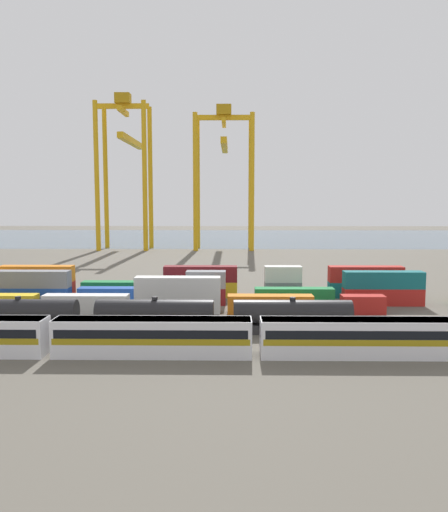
{
  "coord_description": "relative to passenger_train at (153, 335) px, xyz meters",
  "views": [
    {
      "loc": [
        7.23,
        -75.21,
        15.93
      ],
      "look_at": [
        5.88,
        17.08,
        6.0
      ],
      "focal_mm": 36.15,
      "sensor_mm": 36.0,
      "label": 1
    }
  ],
  "objects": [
    {
      "name": "ground_plane",
      "position": [
        0.85,
        63.59,
        -2.14
      ],
      "size": [
        420.0,
        420.0,
        0.0
      ],
      "primitive_type": "plane",
      "color": "#5B564C"
    },
    {
      "name": "harbour_water",
      "position": [
        0.85,
        172.58,
        -2.14
      ],
      "size": [
        400.0,
        110.0,
        0.01
      ],
      "primitive_type": "cube",
      "color": "#475B6B",
      "rests_on": "ground_plane"
    },
    {
      "name": "passenger_train",
      "position": [
        0.0,
        0.0,
        0.0
      ],
      "size": [
        62.78,
        3.14,
        3.9
      ],
      "color": "silver",
      "rests_on": "ground_plane"
    },
    {
      "name": "freight_tank_row",
      "position": [
        -1.2,
        9.6,
        -0.08
      ],
      "size": [
        47.57,
        2.91,
        4.37
      ],
      "color": "#232326",
      "rests_on": "ground_plane"
    },
    {
      "name": "shipping_container_2",
      "position": [
        -12.68,
        20.43,
        -0.84
      ],
      "size": [
        12.1,
        2.44,
        2.6
      ],
      "primitive_type": "cube",
      "color": "silver",
      "rests_on": "ground_plane"
    },
    {
      "name": "shipping_container_3",
      "position": [
        0.46,
        20.43,
        -0.84
      ],
      "size": [
        12.1,
        2.44,
        2.6
      ],
      "primitive_type": "cube",
      "color": "silver",
      "rests_on": "ground_plane"
    },
    {
      "name": "shipping_container_4",
      "position": [
        0.46,
        20.43,
        1.76
      ],
      "size": [
        12.1,
        2.44,
        2.6
      ],
      "primitive_type": "cube",
      "color": "silver",
      "rests_on": "shipping_container_3"
    },
    {
      "name": "shipping_container_5",
      "position": [
        13.59,
        20.43,
        -0.84
      ],
      "size": [
        12.1,
        2.44,
        2.6
      ],
      "primitive_type": "cube",
      "color": "orange",
      "rests_on": "ground_plane"
    },
    {
      "name": "shipping_container_6",
      "position": [
        26.73,
        20.43,
        -0.84
      ],
      "size": [
        6.04,
        2.44,
        2.6
      ],
      "primitive_type": "cube",
      "color": "#AD211C",
      "rests_on": "ground_plane"
    },
    {
      "name": "shipping_container_9",
      "position": [
        -22.98,
        26.5,
        -0.84
      ],
      "size": [
        12.1,
        2.44,
        2.6
      ],
      "primitive_type": "cube",
      "color": "#1C4299",
      "rests_on": "ground_plane"
    },
    {
      "name": "shipping_container_10",
      "position": [
        -22.98,
        26.5,
        1.76
      ],
      "size": [
        12.1,
        2.44,
        2.6
      ],
      "primitive_type": "cube",
      "color": "slate",
      "rests_on": "shipping_container_9"
    },
    {
      "name": "shipping_container_11",
      "position": [
        -9.41,
        26.5,
        -0.84
      ],
      "size": [
        12.1,
        2.44,
        2.6
      ],
      "primitive_type": "cube",
      "color": "#1C4299",
      "rests_on": "ground_plane"
    },
    {
      "name": "shipping_container_12",
      "position": [
        4.17,
        26.5,
        -0.84
      ],
      "size": [
        6.04,
        2.44,
        2.6
      ],
      "primitive_type": "cube",
      "color": "maroon",
      "rests_on": "ground_plane"
    },
    {
      "name": "shipping_container_13",
      "position": [
        4.17,
        26.5,
        1.76
      ],
      "size": [
        6.04,
        2.44,
        2.6
      ],
      "primitive_type": "cube",
      "color": "slate",
      "rests_on": "shipping_container_12"
    },
    {
      "name": "shipping_container_14",
      "position": [
        17.74,
        26.5,
        -0.84
      ],
      "size": [
        12.1,
        2.44,
        2.6
      ],
      "primitive_type": "cube",
      "color": "#197538",
      "rests_on": "ground_plane"
    },
    {
      "name": "shipping_container_15",
      "position": [
        31.32,
        26.5,
        -0.84
      ],
      "size": [
        12.1,
        2.44,
        2.6
      ],
      "primitive_type": "cube",
      "color": "#AD211C",
      "rests_on": "ground_plane"
    },
    {
      "name": "shipping_container_16",
      "position": [
        31.32,
        26.5,
        1.76
      ],
      "size": [
        12.1,
        2.44,
        2.6
      ],
      "primitive_type": "cube",
      "color": "#146066",
      "rests_on": "shipping_container_15"
    },
    {
      "name": "shipping_container_19",
      "position": [
        -24.26,
        32.57,
        -0.84
      ],
      "size": [
        12.1,
        2.44,
        2.6
      ],
      "primitive_type": "cube",
      "color": "#AD211C",
      "rests_on": "ground_plane"
    },
    {
      "name": "shipping_container_20",
      "position": [
        -24.26,
        32.57,
        1.76
      ],
      "size": [
        12.1,
        2.44,
        2.6
      ],
      "primitive_type": "cube",
      "color": "orange",
      "rests_on": "shipping_container_19"
    },
    {
      "name": "shipping_container_21",
      "position": [
        -10.64,
        32.57,
        -0.84
      ],
      "size": [
        12.1,
        2.44,
        2.6
      ],
      "primitive_type": "cube",
      "color": "#197538",
      "rests_on": "ground_plane"
    },
    {
      "name": "shipping_container_22",
      "position": [
        2.97,
        32.57,
        -0.84
      ],
      "size": [
        12.1,
        2.44,
        2.6
      ],
      "primitive_type": "cube",
      "color": "gold",
      "rests_on": "ground_plane"
    },
    {
      "name": "shipping_container_23",
      "position": [
        2.97,
        32.57,
        1.76
      ],
      "size": [
        12.1,
        2.44,
        2.6
      ],
      "primitive_type": "cube",
      "color": "maroon",
      "rests_on": "shipping_container_22"
    },
    {
      "name": "shipping_container_24",
      "position": [
        16.59,
        32.57,
        -0.84
      ],
      "size": [
        6.04,
        2.44,
        2.6
      ],
      "primitive_type": "cube",
      "color": "slate",
      "rests_on": "ground_plane"
    },
    {
      "name": "shipping_container_25",
      "position": [
        16.59,
        32.57,
        1.76
      ],
      "size": [
        6.04,
        2.44,
        2.6
      ],
      "primitive_type": "cube",
      "color": "silver",
      "rests_on": "shipping_container_24"
    },
    {
      "name": "shipping_container_26",
      "position": [
        30.21,
        32.57,
        -0.84
      ],
      "size": [
        12.1,
        2.44,
        2.6
      ],
      "primitive_type": "cube",
      "color": "#146066",
      "rests_on": "ground_plane"
    },
    {
      "name": "shipping_container_27",
      "position": [
        30.21,
        32.57,
        1.76
      ],
      "size": [
        12.1,
        2.44,
        2.6
      ],
      "primitive_type": "cube",
      "color": "#AD211C",
      "rests_on": "shipping_container_26"
    },
    {
      "name": "gantry_crane_west",
      "position": [
        -26.9,
        120.38,
        28.21
      ],
      "size": [
        16.75,
        38.21,
        50.19
      ],
      "color": "gold",
      "rests_on": "ground_plane"
    },
    {
      "name": "gantry_crane_central",
      "position": [
        5.58,
        120.31,
        26.48
      ],
      "size": [
        19.46,
        36.65,
        46.52
      ],
      "color": "gold",
      "rests_on": "ground_plane"
    }
  ]
}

